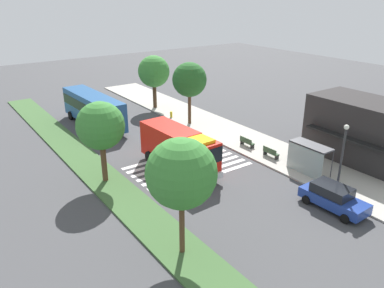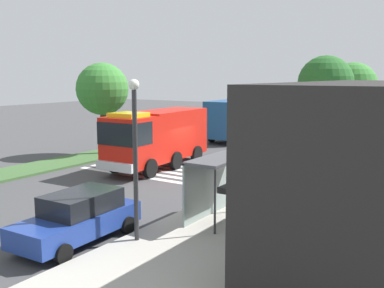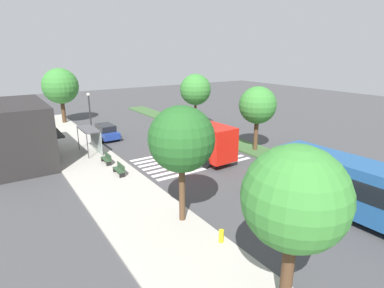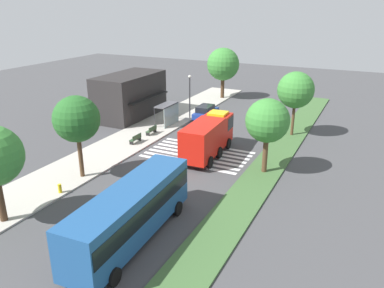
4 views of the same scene
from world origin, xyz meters
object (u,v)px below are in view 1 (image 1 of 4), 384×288
parked_car_west (333,197)px  street_lamp (342,154)px  median_tree_west (181,174)px  sidewalk_tree_west (189,80)px  bus_stop_shelter (308,154)px  fire_hydrant (171,114)px  bench_west_of_shelter (247,142)px  bench_near_shelter (271,152)px  transit_bus (93,108)px  median_tree_far_west (101,126)px  fire_truck (180,148)px  sidewalk_tree_far_west (154,72)px

parked_car_west → street_lamp: 3.24m
median_tree_west → sidewalk_tree_west: bearing=144.0°
street_lamp → bus_stop_shelter: bearing=165.1°
bus_stop_shelter → fire_hydrant: (-19.18, -1.07, -1.40)m
bench_west_of_shelter → median_tree_west: 17.79m
bus_stop_shelter → bench_near_shelter: size_ratio=2.19×
transit_bus → median_tree_far_west: size_ratio=1.72×
fire_truck → bus_stop_shelter: size_ratio=2.42×
parked_car_west → transit_bus: transit_bus is taller
fire_truck → bench_near_shelter: (2.63, 8.08, -1.44)m
bench_west_of_shelter → street_lamp: bearing=-5.1°
parked_car_west → median_tree_west: 12.31m
bench_west_of_shelter → sidewalk_tree_far_west: (-16.72, -0.56, 4.18)m
bench_near_shelter → sidewalk_tree_west: (-12.06, -0.56, 4.56)m
street_lamp → sidewalk_tree_far_west: 27.57m
street_lamp → sidewalk_tree_far_west: (-27.53, 0.40, 1.37)m
sidewalk_tree_west → fire_truck: bearing=-38.6°
bench_west_of_shelter → sidewalk_tree_far_west: sidewalk_tree_far_west is taller
bench_near_shelter → bench_west_of_shelter: (-3.16, 0.00, 0.00)m
median_tree_far_west → fire_hydrant: 17.48m
street_lamp → sidewalk_tree_west: 19.79m
bus_stop_shelter → sidewalk_tree_west: size_ratio=0.50×
fire_truck → sidewalk_tree_west: sidewalk_tree_west is taller
bus_stop_shelter → street_lamp: size_ratio=0.64×
transit_bus → sidewalk_tree_far_west: (-2.05, 9.03, 2.65)m
bench_west_of_shelter → sidewalk_tree_far_west: bearing=-178.1°
bus_stop_shelter → parked_car_west: bearing=-31.2°
transit_bus → bus_stop_shelter: bearing=-158.8°
fire_truck → fire_hydrant: size_ratio=12.10×
bus_stop_shelter → bench_near_shelter: 4.20m
bus_stop_shelter → median_tree_west: size_ratio=0.50×
parked_car_west → fire_hydrant: bearing=174.0°
fire_hydrant → bench_west_of_shelter: bearing=5.0°
transit_bus → fire_hydrant: transit_bus is taller
parked_car_west → median_tree_far_west: size_ratio=0.73×
parked_car_west → bus_stop_shelter: (-4.58, 2.77, 1.00)m
fire_truck → street_lamp: bearing=32.0°
fire_truck → fire_hydrant: bearing=148.1°
sidewalk_tree_far_west → fire_hydrant: (4.69, -0.50, -4.29)m
bench_west_of_shelter → sidewalk_tree_west: (-8.90, -0.56, 4.56)m
bus_stop_shelter → sidewalk_tree_west: (-16.06, -0.57, 3.26)m
transit_bus → fire_hydrant: (2.65, 8.53, -1.63)m
street_lamp → median_tree_far_west: bearing=-132.4°
median_tree_far_west → fire_truck: bearing=73.9°
fire_hydrant → transit_bus: bearing=-107.2°
bench_west_of_shelter → median_tree_far_west: 14.77m
bus_stop_shelter → fire_hydrant: size_ratio=5.00×
bench_west_of_shelter → parked_car_west: bearing=-13.2°
bench_west_of_shelter → median_tree_west: (9.79, -14.13, 4.58)m
transit_bus → street_lamp: size_ratio=2.04×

